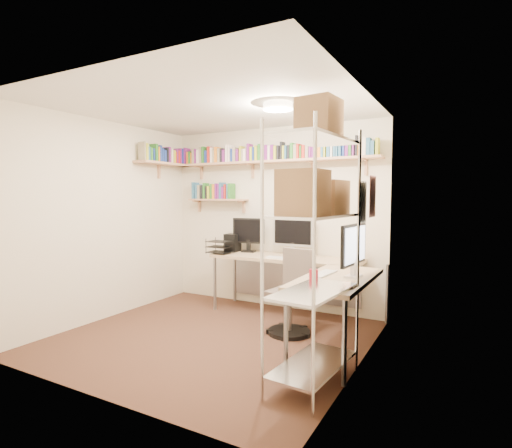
% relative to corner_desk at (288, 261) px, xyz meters
% --- Properties ---
extents(ground, '(3.20, 3.20, 0.00)m').
position_rel_corner_desk_xyz_m(ground, '(-0.49, -0.93, -0.76)').
color(ground, '#41291C').
rests_on(ground, ground).
extents(room_shell, '(3.24, 3.04, 2.52)m').
position_rel_corner_desk_xyz_m(room_shell, '(-0.49, -0.93, 0.79)').
color(room_shell, beige).
rests_on(room_shell, ground).
extents(wall_shelves, '(3.12, 1.09, 0.80)m').
position_rel_corner_desk_xyz_m(wall_shelves, '(-0.92, 0.37, 1.26)').
color(wall_shelves, tan).
rests_on(wall_shelves, ground).
extents(corner_desk, '(2.36, 1.95, 1.33)m').
position_rel_corner_desk_xyz_m(corner_desk, '(0.00, 0.00, 0.00)').
color(corner_desk, tan).
rests_on(corner_desk, ground).
extents(office_chair, '(0.50, 0.51, 0.95)m').
position_rel_corner_desk_xyz_m(office_chair, '(0.21, -0.36, -0.36)').
color(office_chair, black).
rests_on(office_chair, ground).
extents(wire_rack, '(0.53, 0.95, 2.33)m').
position_rel_corner_desk_xyz_m(wire_rack, '(0.87, -1.42, 0.80)').
color(wire_rack, silver).
rests_on(wire_rack, ground).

